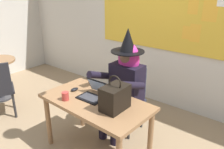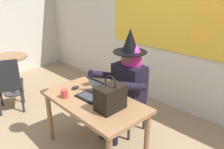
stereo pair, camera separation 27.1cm
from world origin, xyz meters
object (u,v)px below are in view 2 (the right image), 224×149
Objects in this scene: laptop at (93,92)px; handbag at (110,98)px; computer_mouse at (75,88)px; chair_spare_by_window at (8,83)px; side_table_round at (10,67)px; chair_at_desk at (131,96)px; coffee_mug at (64,94)px; desk_main at (94,107)px; person_costumed at (126,79)px.

laptop is 0.38m from handbag.
computer_mouse is 0.12× the size of chair_spare_by_window.
laptop is 0.30m from computer_mouse.
chair_at_desk is at bearing 17.59° from side_table_round.
handbag is 0.60m from coffee_mug.
handbag is (0.29, -0.01, 0.23)m from desk_main.
handbag is (0.66, -0.04, 0.12)m from computer_mouse.
handbag is at bearing 21.58° from chair_at_desk.
person_costumed reaches higher than chair_spare_by_window.
handbag is 2.60m from side_table_round.
person_costumed is 1.97× the size of side_table_round.
person_costumed is at bearing 61.89° from computer_mouse.
chair_at_desk is at bearing 66.96° from computer_mouse.
computer_mouse is at bearing -29.33° from chair_at_desk.
coffee_mug is at bearing -129.56° from laptop.
person_costumed is at bearing 92.37° from desk_main.
computer_mouse is 0.67m from handbag.
person_costumed is (0.00, -0.12, 0.29)m from chair_at_desk.
side_table_round is at bearing -179.82° from handbag.
desk_main is 0.60m from person_costumed.
computer_mouse is 1.94m from side_table_round.
desk_main is 2.30m from side_table_round.
handbag is (0.31, -0.59, 0.06)m from person_costumed.
coffee_mug reaches higher than side_table_round.
coffee_mug is (-0.56, -0.19, -0.09)m from handbag.
handbag is at bearing 28.56° from person_costumed.
desk_main is at bearing 3.23° from person_costumed.
coffee_mug reaches higher than computer_mouse.
desk_main is 0.90× the size of person_costumed.
desk_main is 0.37m from coffee_mug.
desk_main is at bearing 177.18° from handbag.
desk_main is 1.44× the size of chair_at_desk.
handbag reaches higher than coffee_mug.
chair_spare_by_window is (-1.64, -0.90, -0.28)m from person_costumed.
computer_mouse is at bearing -139.92° from chair_spare_by_window.
computer_mouse reaches higher than side_table_round.
handbag is at bearing 18.61° from coffee_mug.
computer_mouse is 1.09× the size of coffee_mug.
computer_mouse is (-0.30, -0.03, -0.03)m from laptop.
laptop is at bearing 144.97° from desk_main.
coffee_mug is 2.05m from side_table_round.
person_costumed is 0.65m from computer_mouse.
desk_main is 4.22× the size of laptop.
chair_at_desk is 2.38m from side_table_round.
chair_at_desk reaches higher than side_table_round.
side_table_round is at bearing -74.49° from chair_at_desk.
chair_spare_by_window is (0.64, -0.30, -0.02)m from side_table_round.
side_table_round is at bearing -179.45° from desk_main.
side_table_round is (-2.30, -0.02, -0.09)m from desk_main.
laptop is 0.34× the size of chair_spare_by_window.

